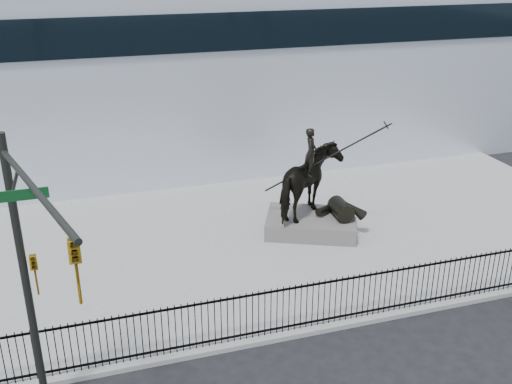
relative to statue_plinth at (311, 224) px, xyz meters
name	(u,v)px	position (x,y,z in m)	size (l,w,h in m)	color
ground	(317,359)	(-2.70, -7.06, -0.47)	(120.00, 120.00, 0.00)	black
plaza	(244,243)	(-2.70, -0.06, -0.39)	(30.00, 12.00, 0.15)	gray
building	(175,63)	(-2.70, 12.94, 4.03)	(44.00, 14.00, 9.00)	white
picket_fence	(301,306)	(-2.70, -5.81, 0.44)	(22.10, 0.10, 1.50)	black
statue_plinth	(311,224)	(0.00, 0.00, 0.00)	(3.38, 2.33, 0.63)	#605E58
equestrian_statue	(314,184)	(0.06, -0.03, 1.65)	(3.98, 3.39, 3.68)	black
traffic_signal_left	(34,281)	(-9.45, -7.68, 3.56)	(1.52, 4.84, 7.00)	black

